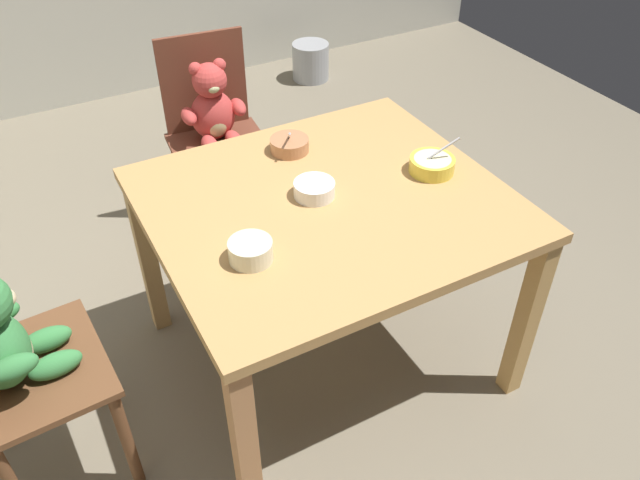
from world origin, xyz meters
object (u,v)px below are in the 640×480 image
Objects in this scene: teddy_chair_near_left at (5,352)px; porridge_bowl_terracotta_far_center at (289,145)px; porridge_bowl_cream_near_left at (251,251)px; metal_pail at (311,61)px; dining_table at (327,222)px; porridge_bowl_yellow_near_right at (432,165)px; porridge_bowl_white_center at (314,189)px; teddy_chair_far_center at (214,120)px.

porridge_bowl_terracotta_far_center is at bearing 14.10° from teddy_chair_near_left.
porridge_bowl_cream_near_left is 0.51× the size of metal_pail.
porridge_bowl_terracotta_far_center is at bearing 85.69° from dining_table.
porridge_bowl_cream_near_left is 0.80× the size of porridge_bowl_yellow_near_right.
porridge_bowl_yellow_near_right is (0.70, 0.12, -0.00)m from porridge_bowl_cream_near_left.
porridge_bowl_terracotta_far_center is 0.28m from porridge_bowl_white_center.
porridge_bowl_terracotta_far_center is 0.57× the size of metal_pail.
metal_pail is at bearing 60.36° from porridge_bowl_terracotta_far_center.
porridge_bowl_yellow_near_right is at bearing -3.91° from dining_table.
porridge_bowl_yellow_near_right is at bearing -8.69° from porridge_bowl_white_center.
teddy_chair_near_left reaches higher than metal_pail.
teddy_chair_far_center is 1.35m from teddy_chair_near_left.
metal_pail is (0.70, 2.18, -0.62)m from porridge_bowl_yellow_near_right.
teddy_chair_near_left is 0.71m from porridge_bowl_cream_near_left.
teddy_chair_near_left is 5.56× the size of porridge_bowl_yellow_near_right.
porridge_bowl_cream_near_left is at bearing -147.93° from porridge_bowl_white_center.
teddy_chair_far_center is at bearing 94.83° from porridge_bowl_terracotta_far_center.
porridge_bowl_cream_near_left is (0.67, -0.14, 0.19)m from teddy_chair_near_left.
dining_table is at bearing 7.29° from teddy_chair_far_center.
teddy_chair_near_left is 1.38m from porridge_bowl_yellow_near_right.
porridge_bowl_terracotta_far_center is (1.01, 0.32, 0.18)m from teddy_chair_near_left.
porridge_bowl_cream_near_left is (-0.32, -0.15, 0.12)m from dining_table.
porridge_bowl_yellow_near_right is (0.35, -0.34, 0.00)m from porridge_bowl_terracotta_far_center.
porridge_bowl_terracotta_far_center is (0.35, 0.46, -0.01)m from porridge_bowl_cream_near_left.
porridge_bowl_terracotta_far_center reaches higher than metal_pail.
porridge_bowl_cream_near_left is at bearing -155.22° from dining_table.
porridge_bowl_yellow_near_right reaches higher than dining_table.
teddy_chair_far_center is 6.39× the size of porridge_bowl_terracotta_far_center.
dining_table is 7.86× the size of porridge_bowl_terracotta_far_center.
porridge_bowl_white_center is 2.46m from metal_pail.
teddy_chair_far_center reaches higher than porridge_bowl_terracotta_far_center.
porridge_bowl_terracotta_far_center is (0.02, 0.31, 0.12)m from dining_table.
teddy_chair_near_left is at bearing -177.21° from porridge_bowl_white_center.
porridge_bowl_yellow_near_right is (0.40, -0.96, 0.19)m from teddy_chair_far_center.
teddy_chair_far_center reaches higher than porridge_bowl_cream_near_left.
porridge_bowl_terracotta_far_center is 1.07× the size of porridge_bowl_white_center.
porridge_bowl_yellow_near_right reaches higher than porridge_bowl_white_center.
porridge_bowl_white_center is at bearing -117.43° from metal_pail.
porridge_bowl_yellow_near_right reaches higher than metal_pail.
metal_pail is at bearing 63.56° from dining_table.
porridge_bowl_white_center is (-0.03, 0.04, 0.12)m from dining_table.
dining_table is at bearing -2.97° from teddy_chair_near_left.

